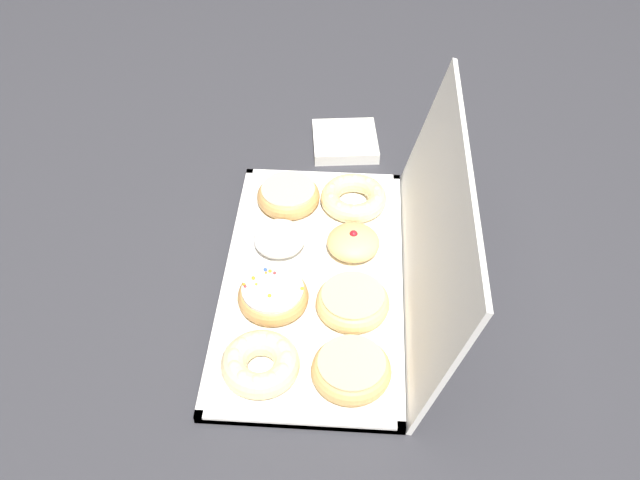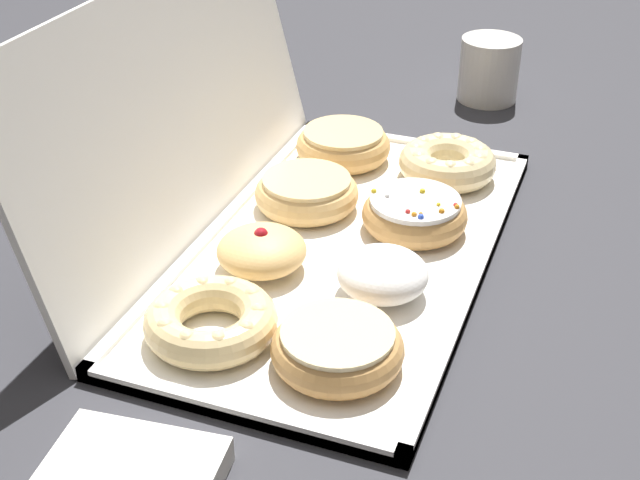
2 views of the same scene
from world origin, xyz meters
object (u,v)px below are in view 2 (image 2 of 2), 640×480
object	(u,v)px
glazed_ring_donut_0	(337,347)
glazed_ring_donut_6	(307,192)
cruller_donut_3	(447,162)
sprinkle_donut_2	(415,213)
cruller_donut_4	(211,320)
jelly_filled_donut_5	(262,250)
donut_box	(344,250)
coffee_mug	(490,67)
powdered_filled_donut_1	(383,274)
glazed_ring_donut_7	(343,145)

from	to	relation	value
glazed_ring_donut_0	glazed_ring_donut_6	xyz separation A→B (m)	(0.24, 0.12, 0.00)
cruller_donut_3	sprinkle_donut_2	bearing A→B (deg)	178.25
cruller_donut_4	glazed_ring_donut_6	size ratio (longest dim) A/B	1.03
jelly_filled_donut_5	glazed_ring_donut_6	distance (m)	0.13
donut_box	coffee_mug	bearing A→B (deg)	-6.55
glazed_ring_donut_6	sprinkle_donut_2	bearing A→B (deg)	-92.10
powdered_filled_donut_1	glazed_ring_donut_6	bearing A→B (deg)	44.54
cruller_donut_3	glazed_ring_donut_0	bearing A→B (deg)	179.23
coffee_mug	sprinkle_donut_2	bearing A→B (deg)	-179.38
glazed_ring_donut_7	donut_box	bearing A→B (deg)	-160.20
donut_box	powdered_filled_donut_1	distance (m)	0.09
sprinkle_donut_2	coffee_mug	world-z (taller)	coffee_mug
glazed_ring_donut_0	jelly_filled_donut_5	bearing A→B (deg)	46.35
coffee_mug	powdered_filled_donut_1	bearing A→B (deg)	-179.18
glazed_ring_donut_7	jelly_filled_donut_5	bearing A→B (deg)	-178.87
donut_box	jelly_filled_donut_5	size ratio (longest dim) A/B	6.08
sprinkle_donut_2	glazed_ring_donut_6	xyz separation A→B (m)	(0.00, 0.12, -0.00)
glazed_ring_donut_6	jelly_filled_donut_5	bearing A→B (deg)	-178.63
sprinkle_donut_2	donut_box	bearing A→B (deg)	134.43
glazed_ring_donut_0	powdered_filled_donut_1	world-z (taller)	powdered_filled_donut_1
donut_box	jelly_filled_donut_5	world-z (taller)	jelly_filled_donut_5
glazed_ring_donut_0	glazed_ring_donut_6	size ratio (longest dim) A/B	0.99
donut_box	cruller_donut_4	world-z (taller)	cruller_donut_4
jelly_filled_donut_5	glazed_ring_donut_6	size ratio (longest dim) A/B	0.77
glazed_ring_donut_6	glazed_ring_donut_7	size ratio (longest dim) A/B	1.00
glazed_ring_donut_0	jelly_filled_donut_5	world-z (taller)	jelly_filled_donut_5
sprinkle_donut_2	cruller_donut_3	world-z (taller)	sprinkle_donut_2
jelly_filled_donut_5	cruller_donut_4	bearing A→B (deg)	-178.61
sprinkle_donut_2	cruller_donut_4	xyz separation A→B (m)	(-0.24, 0.12, -0.00)
donut_box	cruller_donut_4	size ratio (longest dim) A/B	4.55
donut_box	glazed_ring_donut_7	world-z (taller)	glazed_ring_donut_7
sprinkle_donut_2	cruller_donut_3	distance (m)	0.13
sprinkle_donut_2	jelly_filled_donut_5	xyz separation A→B (m)	(-0.12, 0.12, 0.00)
jelly_filled_donut_5	glazed_ring_donut_7	bearing A→B (deg)	1.13
glazed_ring_donut_7	coffee_mug	world-z (taller)	coffee_mug
donut_box	glazed_ring_donut_0	distance (m)	0.19
glazed_ring_donut_0	powdered_filled_donut_1	size ratio (longest dim) A/B	1.31
donut_box	cruller_donut_3	xyz separation A→B (m)	(0.18, -0.06, 0.03)
jelly_filled_donut_5	coffee_mug	size ratio (longest dim) A/B	0.85
glazed_ring_donut_7	coffee_mug	bearing A→B (deg)	-23.45
donut_box	glazed_ring_donut_6	xyz separation A→B (m)	(0.06, 0.07, 0.02)
sprinkle_donut_2	glazed_ring_donut_6	distance (m)	0.12
sprinkle_donut_2	coffee_mug	size ratio (longest dim) A/B	1.07
glazed_ring_donut_6	coffee_mug	world-z (taller)	coffee_mug
donut_box	glazed_ring_donut_0	world-z (taller)	glazed_ring_donut_0
cruller_donut_4	powdered_filled_donut_1	bearing A→B (deg)	-46.00
donut_box	powdered_filled_donut_1	xyz separation A→B (m)	(-0.07, -0.06, 0.03)
cruller_donut_3	glazed_ring_donut_6	bearing A→B (deg)	134.22
glazed_ring_donut_0	coffee_mug	bearing A→B (deg)	0.30
glazed_ring_donut_6	glazed_ring_donut_0	bearing A→B (deg)	-153.25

